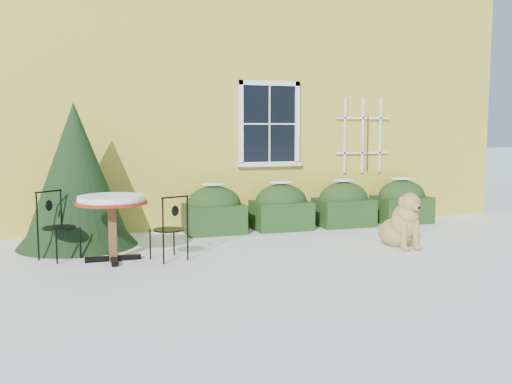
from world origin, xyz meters
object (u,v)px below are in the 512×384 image
object	(u,v)px
evergreen_shrub	(76,189)
patio_chair_near	(170,228)
bistro_table	(112,207)
patio_chair_far	(57,225)
dog	(402,224)

from	to	relation	value
evergreen_shrub	patio_chair_near	bearing A→B (deg)	-49.98
evergreen_shrub	bistro_table	world-z (taller)	evergreen_shrub
bistro_table	patio_chair_far	world-z (taller)	patio_chair_far
dog	evergreen_shrub	bearing A→B (deg)	160.59
dog	bistro_table	bearing A→B (deg)	173.99
evergreen_shrub	dog	world-z (taller)	evergreen_shrub
patio_chair_far	dog	size ratio (longest dim) A/B	0.96
patio_chair_far	evergreen_shrub	bearing A→B (deg)	33.52
patio_chair_far	dog	xyz separation A→B (m)	(5.21, -0.83, -0.13)
patio_chair_near	dog	xyz separation A→B (m)	(3.67, -0.23, -0.10)
bistro_table	dog	world-z (taller)	bistro_table
evergreen_shrub	patio_chair_far	world-z (taller)	evergreen_shrub
bistro_table	evergreen_shrub	bearing A→B (deg)	110.18
patio_chair_near	patio_chair_far	distance (m)	1.65
patio_chair_near	dog	distance (m)	3.68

